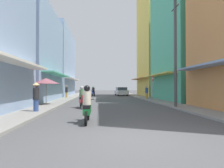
{
  "coord_description": "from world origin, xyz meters",
  "views": [
    {
      "loc": [
        -1.14,
        -5.31,
        1.51
      ],
      "look_at": [
        0.57,
        17.99,
        1.87
      ],
      "focal_mm": 30.27,
      "sensor_mm": 36.0,
      "label": 1
    }
  ],
  "objects_px": {
    "parked_car": "(121,91)",
    "pedestrian_foreground": "(36,96)",
    "street_sign_no_entry": "(153,85)",
    "vendor_umbrella": "(46,81)",
    "motorbike_green": "(87,106)",
    "pedestrian_midway": "(67,92)",
    "pedestrian_far": "(147,93)",
    "motorbike_red": "(82,98)",
    "utility_pole": "(175,52)",
    "motorbike_white": "(93,91)",
    "motorbike_blue": "(93,92)"
  },
  "relations": [
    {
      "from": "parked_car",
      "to": "pedestrian_foreground",
      "type": "height_order",
      "value": "pedestrian_foreground"
    },
    {
      "from": "street_sign_no_entry",
      "to": "vendor_umbrella",
      "type": "bearing_deg",
      "value": -163.26
    },
    {
      "from": "parked_car",
      "to": "street_sign_no_entry",
      "type": "distance_m",
      "value": 14.21
    },
    {
      "from": "motorbike_green",
      "to": "pedestrian_foreground",
      "type": "relative_size",
      "value": 1.02
    },
    {
      "from": "parked_car",
      "to": "street_sign_no_entry",
      "type": "height_order",
      "value": "street_sign_no_entry"
    },
    {
      "from": "motorbike_green",
      "to": "pedestrian_midway",
      "type": "relative_size",
      "value": 1.07
    },
    {
      "from": "pedestrian_foreground",
      "to": "pedestrian_far",
      "type": "bearing_deg",
      "value": 49.91
    },
    {
      "from": "motorbike_red",
      "to": "pedestrian_midway",
      "type": "bearing_deg",
      "value": 104.3
    },
    {
      "from": "utility_pole",
      "to": "motorbike_white",
      "type": "bearing_deg",
      "value": 103.32
    },
    {
      "from": "street_sign_no_entry",
      "to": "pedestrian_foreground",
      "type": "bearing_deg",
      "value": -141.53
    },
    {
      "from": "pedestrian_far",
      "to": "vendor_umbrella",
      "type": "xyz_separation_m",
      "value": [
        -9.89,
        -6.84,
        1.15
      ]
    },
    {
      "from": "motorbike_white",
      "to": "parked_car",
      "type": "xyz_separation_m",
      "value": [
        5.17,
        -8.79,
        0.04
      ]
    },
    {
      "from": "motorbike_blue",
      "to": "utility_pole",
      "type": "bearing_deg",
      "value": -71.06
    },
    {
      "from": "parked_car",
      "to": "vendor_umbrella",
      "type": "bearing_deg",
      "value": -115.48
    },
    {
      "from": "parked_car",
      "to": "street_sign_no_entry",
      "type": "relative_size",
      "value": 1.59
    },
    {
      "from": "motorbike_red",
      "to": "vendor_umbrella",
      "type": "bearing_deg",
      "value": 149.89
    },
    {
      "from": "motorbike_white",
      "to": "motorbike_red",
      "type": "height_order",
      "value": "same"
    },
    {
      "from": "motorbike_blue",
      "to": "parked_car",
      "type": "bearing_deg",
      "value": 12.91
    },
    {
      "from": "motorbike_blue",
      "to": "street_sign_no_entry",
      "type": "xyz_separation_m",
      "value": [
        6.15,
        -13.02,
        1.01
      ]
    },
    {
      "from": "motorbike_blue",
      "to": "pedestrian_midway",
      "type": "bearing_deg",
      "value": -121.4
    },
    {
      "from": "pedestrian_foreground",
      "to": "motorbike_green",
      "type": "bearing_deg",
      "value": -44.87
    },
    {
      "from": "parked_car",
      "to": "street_sign_no_entry",
      "type": "xyz_separation_m",
      "value": [
        1.38,
        -14.11,
        0.98
      ]
    },
    {
      "from": "street_sign_no_entry",
      "to": "utility_pole",
      "type": "bearing_deg",
      "value": -88.9
    },
    {
      "from": "parked_car",
      "to": "pedestrian_far",
      "type": "relative_size",
      "value": 2.54
    },
    {
      "from": "motorbike_green",
      "to": "motorbike_red",
      "type": "xyz_separation_m",
      "value": [
        -0.69,
        5.57,
        0.0
      ]
    },
    {
      "from": "pedestrian_far",
      "to": "vendor_umbrella",
      "type": "relative_size",
      "value": 0.75
    },
    {
      "from": "vendor_umbrella",
      "to": "utility_pole",
      "type": "bearing_deg",
      "value": -13.78
    },
    {
      "from": "motorbike_green",
      "to": "utility_pole",
      "type": "height_order",
      "value": "utility_pole"
    },
    {
      "from": "pedestrian_midway",
      "to": "pedestrian_foreground",
      "type": "distance_m",
      "value": 14.52
    },
    {
      "from": "motorbike_green",
      "to": "pedestrian_foreground",
      "type": "distance_m",
      "value": 4.36
    },
    {
      "from": "motorbike_green",
      "to": "motorbike_blue",
      "type": "height_order",
      "value": "same"
    },
    {
      "from": "pedestrian_midway",
      "to": "pedestrian_foreground",
      "type": "height_order",
      "value": "pedestrian_foreground"
    },
    {
      "from": "motorbike_white",
      "to": "parked_car",
      "type": "bearing_deg",
      "value": -59.55
    },
    {
      "from": "motorbike_white",
      "to": "utility_pole",
      "type": "bearing_deg",
      "value": -76.68
    },
    {
      "from": "motorbike_blue",
      "to": "pedestrian_foreground",
      "type": "distance_m",
      "value": 20.28
    },
    {
      "from": "motorbike_white",
      "to": "parked_car",
      "type": "distance_m",
      "value": 10.2
    },
    {
      "from": "motorbike_green",
      "to": "vendor_umbrella",
      "type": "xyz_separation_m",
      "value": [
        -3.65,
        7.29,
        1.28
      ]
    },
    {
      "from": "vendor_umbrella",
      "to": "parked_car",
      "type": "bearing_deg",
      "value": 64.52
    },
    {
      "from": "motorbike_green",
      "to": "motorbike_blue",
      "type": "distance_m",
      "value": 23.17
    },
    {
      "from": "vendor_umbrella",
      "to": "pedestrian_far",
      "type": "bearing_deg",
      "value": 34.7
    },
    {
      "from": "parked_car",
      "to": "motorbike_green",
      "type": "bearing_deg",
      "value": -100.35
    },
    {
      "from": "pedestrian_far",
      "to": "pedestrian_foreground",
      "type": "height_order",
      "value": "pedestrian_foreground"
    },
    {
      "from": "vendor_umbrella",
      "to": "motorbike_white",
      "type": "bearing_deg",
      "value": 83.54
    },
    {
      "from": "motorbike_green",
      "to": "motorbike_red",
      "type": "bearing_deg",
      "value": 97.04
    },
    {
      "from": "parked_car",
      "to": "vendor_umbrella",
      "type": "distance_m",
      "value": 18.83
    },
    {
      "from": "motorbike_red",
      "to": "street_sign_no_entry",
      "type": "distance_m",
      "value": 8.01
    },
    {
      "from": "motorbike_white",
      "to": "vendor_umbrella",
      "type": "bearing_deg",
      "value": -96.46
    },
    {
      "from": "motorbike_red",
      "to": "pedestrian_midway",
      "type": "height_order",
      "value": "pedestrian_midway"
    },
    {
      "from": "motorbike_green",
      "to": "pedestrian_far",
      "type": "relative_size",
      "value": 1.09
    },
    {
      "from": "motorbike_blue",
      "to": "pedestrian_foreground",
      "type": "height_order",
      "value": "pedestrian_foreground"
    }
  ]
}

